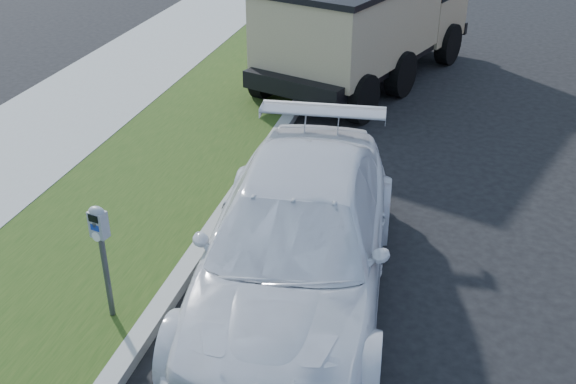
# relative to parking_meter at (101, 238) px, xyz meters

# --- Properties ---
(ground) EXTENTS (120.00, 120.00, 0.00)m
(ground) POSITION_rel_parking_meter_xyz_m (3.08, 0.98, -1.22)
(ground) COLOR black
(ground) RESTS_ON ground
(streetside) EXTENTS (6.12, 50.00, 0.15)m
(streetside) POSITION_rel_parking_meter_xyz_m (-2.49, 2.98, -1.15)
(streetside) COLOR gray
(streetside) RESTS_ON ground
(parking_meter) EXTENTS (0.23, 0.18, 1.49)m
(parking_meter) POSITION_rel_parking_meter_xyz_m (0.00, 0.00, 0.00)
(parking_meter) COLOR #3F4247
(parking_meter) RESTS_ON ground
(white_wagon) EXTENTS (2.79, 5.79, 1.63)m
(white_wagon) POSITION_rel_parking_meter_xyz_m (2.03, 1.14, -0.41)
(white_wagon) COLOR white
(white_wagon) RESTS_ON ground
(dump_truck) EXTENTS (4.43, 7.00, 2.58)m
(dump_truck) POSITION_rel_parking_meter_xyz_m (1.66, 9.87, 0.23)
(dump_truck) COLOR black
(dump_truck) RESTS_ON ground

